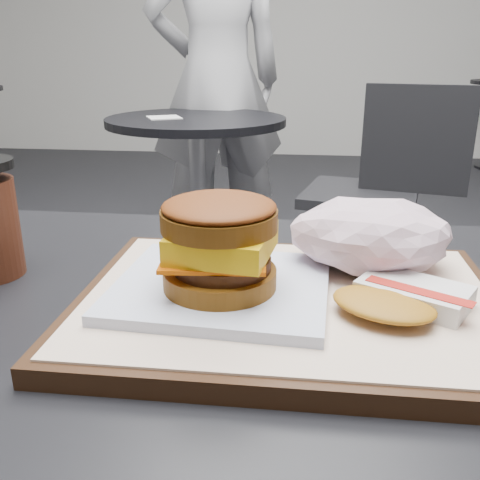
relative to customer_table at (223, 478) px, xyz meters
name	(u,v)px	position (x,y,z in m)	size (l,w,h in m)	color
customer_table	(223,478)	(0.00, 0.00, 0.00)	(0.80, 0.60, 0.77)	#A5A5AA
serving_tray	(289,304)	(0.06, 0.01, 0.20)	(0.38, 0.28, 0.02)	black
breakfast_sandwich	(221,254)	(0.00, 0.00, 0.24)	(0.20, 0.18, 0.09)	white
hash_brown	(400,298)	(0.16, -0.01, 0.22)	(0.14, 0.12, 0.02)	silver
crumpled_wrapper	(371,235)	(0.14, 0.08, 0.24)	(0.16, 0.12, 0.07)	silver
neighbor_table	(197,168)	(-0.35, 1.65, -0.03)	(0.70, 0.70, 0.75)	black
napkin	(164,117)	(-0.47, 1.61, 0.17)	(0.12, 0.12, 0.00)	white
neighbor_chair	(379,183)	(0.37, 1.64, -0.07)	(0.64, 0.51, 0.88)	#AEAEB4
patron	(217,79)	(-0.33, 2.06, 0.29)	(0.63, 0.42, 1.74)	silver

